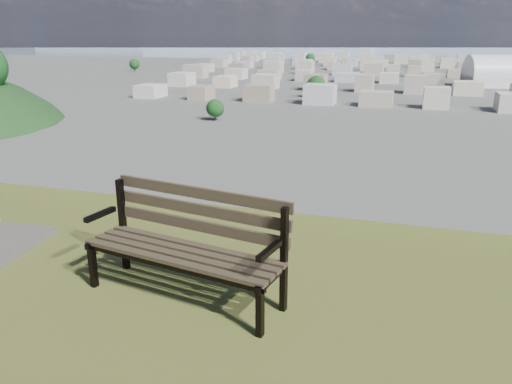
% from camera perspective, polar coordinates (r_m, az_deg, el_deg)
% --- Properties ---
extents(park_bench, '(1.72, 0.82, 0.86)m').
position_cam_1_polar(park_bench, '(4.04, -7.76, -5.32)').
color(park_bench, '#3B3122').
rests_on(park_bench, hilltop_mesa).
extents(city_blocks, '(395.00, 361.00, 7.00)m').
position_cam_1_polar(city_blocks, '(396.24, 17.51, 13.47)').
color(city_blocks, beige).
rests_on(city_blocks, ground).
extents(city_trees, '(406.52, 387.20, 9.98)m').
position_cam_1_polar(city_trees, '(321.98, 12.63, 13.29)').
color(city_trees, '#34211A').
rests_on(city_trees, ground).
extents(bay_water, '(2400.00, 700.00, 0.12)m').
position_cam_1_polar(bay_water, '(901.50, 17.70, 15.14)').
color(bay_water, '#8FA0B7').
rests_on(bay_water, ground).
extents(far_hills, '(2050.00, 340.00, 60.00)m').
position_cam_1_polar(far_hills, '(1405.36, 15.28, 17.01)').
color(far_hills, '#9CA5C2').
rests_on(far_hills, ground).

